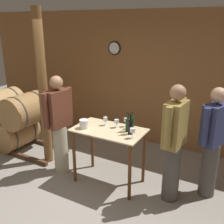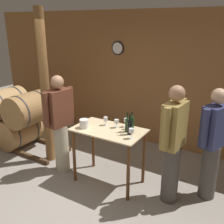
{
  "view_description": "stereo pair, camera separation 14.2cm",
  "coord_description": "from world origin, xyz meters",
  "px_view_note": "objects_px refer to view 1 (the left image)",
  "views": [
    {
      "loc": [
        1.92,
        -2.35,
        2.46
      ],
      "look_at": [
        0.1,
        0.94,
        1.16
      ],
      "focal_mm": 42.0,
      "sensor_mm": 36.0,
      "label": 1
    },
    {
      "loc": [
        2.04,
        -2.28,
        2.46
      ],
      "look_at": [
        0.1,
        0.94,
        1.16
      ],
      "focal_mm": 42.0,
      "sensor_mm": 36.0,
      "label": 2
    }
  ],
  "objects_px": {
    "wine_glass_near_left": "(105,119)",
    "ice_bucket": "(84,124)",
    "wooden_post": "(43,90)",
    "wine_glass_near_right": "(126,120)",
    "wine_glass_near_center": "(117,122)",
    "wine_bottle_left": "(132,122)",
    "person_host": "(213,141)",
    "wine_bottle_far_left": "(128,125)",
    "person_visitor_with_scarf": "(174,142)",
    "person_visitor_bearded": "(59,123)",
    "wine_bottle_center": "(130,127)",
    "wine_glass_far_side": "(132,131)"
  },
  "relations": [
    {
      "from": "person_host",
      "to": "person_visitor_bearded",
      "type": "height_order",
      "value": "person_visitor_bearded"
    },
    {
      "from": "wine_glass_near_left",
      "to": "wine_glass_near_right",
      "type": "bearing_deg",
      "value": 18.72
    },
    {
      "from": "wine_bottle_center",
      "to": "wine_glass_near_center",
      "type": "bearing_deg",
      "value": 156.5
    },
    {
      "from": "ice_bucket",
      "to": "wine_bottle_left",
      "type": "bearing_deg",
      "value": 27.69
    },
    {
      "from": "wine_bottle_left",
      "to": "person_visitor_with_scarf",
      "type": "relative_size",
      "value": 0.16
    },
    {
      "from": "wine_glass_near_center",
      "to": "wine_glass_near_right",
      "type": "xyz_separation_m",
      "value": [
        0.11,
        0.1,
        0.0
      ]
    },
    {
      "from": "wine_bottle_left",
      "to": "wine_glass_near_left",
      "type": "height_order",
      "value": "wine_bottle_left"
    },
    {
      "from": "wine_glass_near_left",
      "to": "ice_bucket",
      "type": "bearing_deg",
      "value": -130.78
    },
    {
      "from": "wine_glass_far_side",
      "to": "person_host",
      "type": "relative_size",
      "value": 0.09
    },
    {
      "from": "wine_bottle_left",
      "to": "person_host",
      "type": "relative_size",
      "value": 0.17
    },
    {
      "from": "wooden_post",
      "to": "wine_bottle_far_left",
      "type": "distance_m",
      "value": 1.64
    },
    {
      "from": "wine_glass_near_center",
      "to": "person_visitor_bearded",
      "type": "bearing_deg",
      "value": -165.33
    },
    {
      "from": "wine_glass_far_side",
      "to": "ice_bucket",
      "type": "height_order",
      "value": "wine_glass_far_side"
    },
    {
      "from": "wine_bottle_center",
      "to": "person_host",
      "type": "xyz_separation_m",
      "value": [
        1.08,
        0.42,
        -0.16
      ]
    },
    {
      "from": "wine_bottle_far_left",
      "to": "wine_glass_near_right",
      "type": "distance_m",
      "value": 0.19
    },
    {
      "from": "person_host",
      "to": "wine_glass_near_left",
      "type": "bearing_deg",
      "value": -169.29
    },
    {
      "from": "wine_bottle_left",
      "to": "person_visitor_bearded",
      "type": "height_order",
      "value": "person_visitor_bearded"
    },
    {
      "from": "wine_bottle_left",
      "to": "person_host",
      "type": "bearing_deg",
      "value": 10.8
    },
    {
      "from": "wine_glass_near_left",
      "to": "wine_glass_far_side",
      "type": "bearing_deg",
      "value": -22.4
    },
    {
      "from": "wine_bottle_center",
      "to": "person_visitor_bearded",
      "type": "bearing_deg",
      "value": -174.48
    },
    {
      "from": "wine_bottle_center",
      "to": "ice_bucket",
      "type": "relative_size",
      "value": 2.1
    },
    {
      "from": "wine_glass_near_center",
      "to": "wine_glass_near_right",
      "type": "height_order",
      "value": "wine_glass_near_right"
    },
    {
      "from": "wine_glass_near_left",
      "to": "ice_bucket",
      "type": "xyz_separation_m",
      "value": [
        -0.22,
        -0.26,
        -0.03
      ]
    },
    {
      "from": "person_visitor_bearded",
      "to": "wine_glass_near_center",
      "type": "bearing_deg",
      "value": 14.67
    },
    {
      "from": "wine_bottle_center",
      "to": "wine_glass_near_right",
      "type": "relative_size",
      "value": 2.14
    },
    {
      "from": "wooden_post",
      "to": "wine_glass_near_left",
      "type": "distance_m",
      "value": 1.24
    },
    {
      "from": "ice_bucket",
      "to": "person_visitor_with_scarf",
      "type": "relative_size",
      "value": 0.08
    },
    {
      "from": "wine_glass_far_side",
      "to": "wine_bottle_far_left",
      "type": "bearing_deg",
      "value": 131.0
    },
    {
      "from": "wine_glass_near_center",
      "to": "person_host",
      "type": "height_order",
      "value": "person_host"
    },
    {
      "from": "wine_bottle_left",
      "to": "wine_glass_far_side",
      "type": "height_order",
      "value": "wine_bottle_left"
    },
    {
      "from": "person_visitor_bearded",
      "to": "wine_glass_near_left",
      "type": "bearing_deg",
      "value": 18.19
    },
    {
      "from": "wine_glass_near_center",
      "to": "ice_bucket",
      "type": "xyz_separation_m",
      "value": [
        -0.42,
        -0.26,
        -0.03
      ]
    },
    {
      "from": "person_host",
      "to": "person_visitor_bearded",
      "type": "distance_m",
      "value": 2.37
    },
    {
      "from": "wooden_post",
      "to": "person_host",
      "type": "xyz_separation_m",
      "value": [
        2.76,
        0.37,
        -0.48
      ]
    },
    {
      "from": "wine_glass_near_right",
      "to": "ice_bucket",
      "type": "bearing_deg",
      "value": -145.5
    },
    {
      "from": "wine_bottle_center",
      "to": "ice_bucket",
      "type": "xyz_separation_m",
      "value": [
        -0.71,
        -0.14,
        -0.05
      ]
    },
    {
      "from": "wine_glass_near_right",
      "to": "wine_glass_near_left",
      "type": "bearing_deg",
      "value": -161.28
    },
    {
      "from": "wine_bottle_center",
      "to": "wine_glass_near_left",
      "type": "height_order",
      "value": "wine_bottle_center"
    },
    {
      "from": "ice_bucket",
      "to": "person_host",
      "type": "bearing_deg",
      "value": 17.25
    },
    {
      "from": "wine_glass_far_side",
      "to": "person_visitor_bearded",
      "type": "bearing_deg",
      "value": -179.77
    },
    {
      "from": "wooden_post",
      "to": "wine_bottle_left",
      "type": "bearing_deg",
      "value": 5.23
    },
    {
      "from": "wine_bottle_center",
      "to": "wine_glass_near_center",
      "type": "distance_m",
      "value": 0.32
    },
    {
      "from": "wine_glass_near_right",
      "to": "wine_bottle_left",
      "type": "bearing_deg",
      "value": -12.78
    },
    {
      "from": "wooden_post",
      "to": "wine_glass_near_left",
      "type": "height_order",
      "value": "wooden_post"
    },
    {
      "from": "wine_glass_near_center",
      "to": "person_visitor_with_scarf",
      "type": "relative_size",
      "value": 0.08
    },
    {
      "from": "wooden_post",
      "to": "person_visitor_bearded",
      "type": "relative_size",
      "value": 1.61
    },
    {
      "from": "wine_bottle_far_left",
      "to": "ice_bucket",
      "type": "height_order",
      "value": "wine_bottle_far_left"
    },
    {
      "from": "wine_bottle_far_left",
      "to": "person_visitor_bearded",
      "type": "relative_size",
      "value": 0.17
    },
    {
      "from": "person_visitor_bearded",
      "to": "person_host",
      "type": "bearing_deg",
      "value": 13.15
    },
    {
      "from": "wine_bottle_far_left",
      "to": "person_host",
      "type": "bearing_deg",
      "value": 16.75
    }
  ]
}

